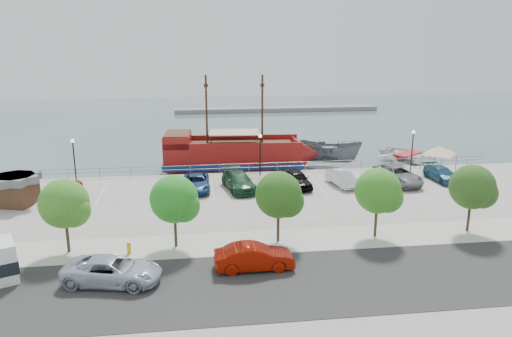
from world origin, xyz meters
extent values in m
plane|color=#42595B|center=(0.00, 0.00, -1.00)|extent=(160.00, 160.00, 0.00)
cube|color=#2E2E2E|center=(0.00, -16.00, 0.01)|extent=(100.00, 8.00, 0.04)
cube|color=beige|center=(0.00, -10.00, 0.01)|extent=(100.00, 4.00, 0.05)
cylinder|color=gray|center=(0.00, 7.80, 0.95)|extent=(50.00, 0.06, 0.06)
cylinder|color=gray|center=(0.00, 7.80, 0.55)|extent=(50.00, 0.06, 0.06)
cube|color=gray|center=(10.00, 55.00, -0.60)|extent=(40.00, 3.00, 0.80)
cube|color=maroon|center=(-2.28, 12.31, 0.78)|extent=(15.24, 5.66, 2.43)
cube|color=navy|center=(-2.28, 12.31, -0.02)|extent=(15.54, 5.96, 0.56)
cone|color=maroon|center=(5.93, 11.77, 0.78)|extent=(3.28, 4.68, 4.49)
cube|color=maroon|center=(-8.35, 12.72, 2.65)|extent=(3.11, 4.85, 1.31)
cube|color=#522917|center=(-8.35, 12.72, 3.35)|extent=(2.90, 4.47, 0.11)
cube|color=#522917|center=(-1.81, 12.28, 2.04)|extent=(12.40, 4.91, 0.14)
cube|color=maroon|center=(-2.13, 14.55, 2.32)|extent=(14.94, 1.18, 0.65)
cube|color=maroon|center=(-2.43, 10.07, 2.32)|extent=(14.94, 1.18, 0.65)
cylinder|color=#382111|center=(0.98, 12.09, 5.83)|extent=(0.24, 0.24, 7.67)
cylinder|color=#382111|center=(-5.08, 12.50, 5.83)|extent=(0.24, 0.24, 7.67)
cylinder|color=#382111|center=(0.98, 12.09, 8.16)|extent=(0.32, 2.81, 0.13)
cylinder|color=#382111|center=(-5.08, 12.50, 8.16)|extent=(0.32, 2.81, 0.13)
cube|color=beige|center=(-2.09, 12.30, 3.39)|extent=(5.65, 3.91, 0.11)
cylinder|color=#382111|center=(6.58, 11.72, 1.90)|extent=(2.33, 0.30, 0.55)
imported|color=#575D65|center=(8.91, 12.76, 0.43)|extent=(7.84, 5.72, 2.85)
imported|color=white|center=(18.71, 13.10, -0.25)|extent=(8.29, 8.90, 1.50)
cube|color=gray|center=(-12.77, 9.20, -0.82)|extent=(6.53, 2.46, 0.36)
cube|color=gray|center=(7.35, 9.20, -0.80)|extent=(7.32, 3.74, 0.40)
cube|color=gray|center=(14.59, 9.20, -0.80)|extent=(7.43, 4.41, 0.41)
cube|color=#50321F|center=(-21.52, 0.41, 1.01)|extent=(3.38, 3.38, 2.02)
cube|color=#5F5F61|center=(-21.52, 0.41, 2.25)|extent=(3.83, 3.83, 0.64)
cylinder|color=slate|center=(17.01, 6.27, 1.03)|extent=(0.07, 0.07, 2.06)
cylinder|color=slate|center=(19.44, 6.43, 1.03)|extent=(0.07, 0.07, 2.06)
cylinder|color=slate|center=(17.17, 3.83, 1.03)|extent=(0.07, 0.07, 2.06)
cylinder|color=slate|center=(19.60, 3.99, 1.03)|extent=(0.07, 0.07, 2.06)
pyramid|color=white|center=(18.31, 5.13, 2.86)|extent=(4.19, 4.19, 0.84)
imported|color=#B1B9C9|center=(-11.49, -14.67, 0.78)|extent=(6.05, 3.70, 1.57)
imported|color=#8D1103|center=(-3.17, -13.98, 0.80)|extent=(4.88, 1.80, 1.60)
cylinder|color=gold|center=(-11.03, -10.80, 0.33)|extent=(0.27, 0.27, 0.66)
sphere|color=gold|center=(-11.03, -10.80, 0.69)|extent=(0.29, 0.29, 0.29)
cylinder|color=black|center=(-18.00, 6.50, 2.00)|extent=(0.12, 0.12, 4.00)
sphere|color=#FFF2CC|center=(-18.00, 6.50, 4.10)|extent=(0.36, 0.36, 0.36)
cylinder|color=black|center=(0.00, 6.50, 2.00)|extent=(0.12, 0.12, 4.00)
sphere|color=#FFF2CC|center=(0.00, 6.50, 4.10)|extent=(0.36, 0.36, 0.36)
cylinder|color=black|center=(16.00, 6.50, 2.00)|extent=(0.12, 0.12, 4.00)
sphere|color=#FFF2CC|center=(16.00, 6.50, 4.10)|extent=(0.36, 0.36, 0.36)
cylinder|color=#473321|center=(-15.00, -10.00, 1.10)|extent=(0.20, 0.20, 2.20)
sphere|color=#387321|center=(-15.00, -10.00, 3.40)|extent=(3.20, 3.20, 3.20)
sphere|color=#387321|center=(-14.40, -10.30, 3.00)|extent=(2.20, 2.20, 2.20)
cylinder|color=#473321|center=(-8.00, -10.00, 1.10)|extent=(0.20, 0.20, 2.20)
sphere|color=#24751F|center=(-8.00, -10.00, 3.40)|extent=(3.20, 3.20, 3.20)
sphere|color=#24751F|center=(-7.40, -10.30, 3.00)|extent=(2.20, 2.20, 2.20)
cylinder|color=#473321|center=(-1.00, -10.00, 1.10)|extent=(0.20, 0.20, 2.20)
sphere|color=#255218|center=(-1.00, -10.00, 3.40)|extent=(3.20, 3.20, 3.20)
sphere|color=#255218|center=(-0.40, -10.30, 3.00)|extent=(2.20, 2.20, 2.20)
cylinder|color=#473321|center=(6.00, -10.00, 1.10)|extent=(0.20, 0.20, 2.20)
sphere|color=#31741E|center=(6.00, -10.00, 3.40)|extent=(3.20, 3.20, 3.20)
sphere|color=#31741E|center=(6.60, -10.30, 3.00)|extent=(2.20, 2.20, 2.20)
cylinder|color=#473321|center=(13.00, -10.00, 1.10)|extent=(0.20, 0.20, 2.20)
sphere|color=#294D1A|center=(13.00, -10.00, 3.40)|extent=(3.20, 3.20, 3.20)
sphere|color=#294D1A|center=(13.60, -10.30, 3.00)|extent=(2.20, 2.20, 2.20)
imported|color=#8D0503|center=(-17.31, 1.61, 0.71)|extent=(2.06, 4.28, 1.41)
imported|color=navy|center=(-6.46, 2.46, 0.71)|extent=(2.42, 5.16, 1.43)
imported|color=#194225|center=(-2.60, 2.16, 0.81)|extent=(3.27, 5.90, 1.62)
imported|color=black|center=(2.87, 2.21, 0.79)|extent=(2.52, 4.87, 1.58)
imported|color=silver|center=(7.25, 2.21, 0.73)|extent=(2.30, 4.65, 1.46)
imported|color=gray|center=(12.79, 2.26, 0.83)|extent=(3.55, 6.30, 1.66)
imported|color=#255673|center=(17.36, 2.47, 0.68)|extent=(2.32, 4.83, 1.35)
camera|label=1|loc=(-6.60, -41.65, 14.00)|focal=35.00mm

